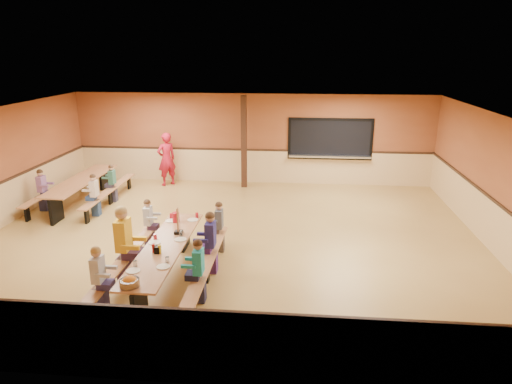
{
  "coord_description": "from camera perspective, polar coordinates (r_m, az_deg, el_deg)",
  "views": [
    {
      "loc": [
        1.54,
        -10.07,
        4.39
      ],
      "look_at": [
        0.59,
        0.19,
        1.15
      ],
      "focal_mm": 32.0,
      "sensor_mm": 36.0,
      "label": 1
    }
  ],
  "objects": [
    {
      "name": "condiment_ketchup",
      "position": [
        8.81,
        -12.69,
        -6.84
      ],
      "size": [
        0.06,
        0.06,
        0.17
      ],
      "primitive_type": "cylinder",
      "color": "#B2140F",
      "rests_on": "cafeteria_table_main"
    },
    {
      "name": "seated_adult_yellow",
      "position": [
        9.37,
        -16.18,
        -6.18
      ],
      "size": [
        0.5,
        0.41,
        1.48
      ],
      "primitive_type": null,
      "color": "yellow",
      "rests_on": "ground"
    },
    {
      "name": "seated_child_tan_sec",
      "position": [
        13.16,
        -19.51,
        -0.39
      ],
      "size": [
        0.35,
        0.28,
        1.16
      ],
      "primitive_type": null,
      "color": "#C4AF9A",
      "rests_on": "ground"
    },
    {
      "name": "napkin_dispenser",
      "position": [
        8.79,
        -12.2,
        -7.03
      ],
      "size": [
        0.1,
        0.14,
        0.13
      ],
      "primitive_type": "cube",
      "color": "black",
      "rests_on": "cafeteria_table_main"
    },
    {
      "name": "seated_child_navy_right",
      "position": [
        9.31,
        -5.68,
        -6.36
      ],
      "size": [
        0.41,
        0.33,
        1.28
      ],
      "primitive_type": null,
      "color": "navy",
      "rests_on": "ground"
    },
    {
      "name": "seated_child_white_left",
      "position": [
        8.43,
        -19.04,
        -10.29
      ],
      "size": [
        0.36,
        0.3,
        1.19
      ],
      "primitive_type": null,
      "color": "silver",
      "rests_on": "ground"
    },
    {
      "name": "table_paddle",
      "position": [
        9.55,
        -9.68,
        -4.39
      ],
      "size": [
        0.16,
        0.16,
        0.56
      ],
      "color": "black",
      "rests_on": "cafeteria_table_main"
    },
    {
      "name": "structural_post",
      "position": [
        14.85,
        -1.52,
        6.24
      ],
      "size": [
        0.18,
        0.18,
        3.0
      ],
      "primitive_type": "cube",
      "color": "black",
      "rests_on": "ground"
    },
    {
      "name": "cafeteria_table_second",
      "position": [
        14.36,
        -20.91,
        0.68
      ],
      "size": [
        1.91,
        3.7,
        0.74
      ],
      "color": "#A26840",
      "rests_on": "ground"
    },
    {
      "name": "seated_child_green_sec",
      "position": [
        14.24,
        -17.49,
        1.02
      ],
      "size": [
        0.32,
        0.26,
        1.11
      ],
      "primitive_type": null,
      "color": "#306454",
      "rests_on": "ground"
    },
    {
      "name": "condiment_mustard",
      "position": [
        8.74,
        -11.96,
        -7.02
      ],
      "size": [
        0.06,
        0.06,
        0.17
      ],
      "primitive_type": "cylinder",
      "color": "yellow",
      "rests_on": "cafeteria_table_main"
    },
    {
      "name": "kitchen_pass_through",
      "position": [
        15.34,
        9.24,
        6.34
      ],
      "size": [
        2.78,
        0.28,
        1.38
      ],
      "color": "black",
      "rests_on": "ground"
    },
    {
      "name": "seated_child_char_right",
      "position": [
        10.26,
        -4.6,
        -4.4
      ],
      "size": [
        0.34,
        0.28,
        1.15
      ],
      "primitive_type": null,
      "color": "#4D4F56",
      "rests_on": "ground"
    },
    {
      "name": "room_envelope",
      "position": [
        10.83,
        -3.18,
        -2.53
      ],
      "size": [
        12.04,
        10.04,
        3.02
      ],
      "color": "brown",
      "rests_on": "ground"
    },
    {
      "name": "ground",
      "position": [
        11.09,
        -3.12,
        -5.88
      ],
      "size": [
        12.0,
        12.0,
        0.0
      ],
      "primitive_type": "plane",
      "color": "olive",
      "rests_on": "ground"
    },
    {
      "name": "standing_woman",
      "position": [
        15.47,
        -11.12,
        4.05
      ],
      "size": [
        0.76,
        0.75,
        1.78
      ],
      "primitive_type": "imported",
      "rotation": [
        0.0,
        0.0,
        3.89
      ],
      "color": "#A61326",
      "rests_on": "ground"
    },
    {
      "name": "seated_child_purple_sec",
      "position": [
        14.15,
        -25.14,
        0.19
      ],
      "size": [
        0.36,
        0.29,
        1.18
      ],
      "primitive_type": null,
      "color": "#835585",
      "rests_on": "ground"
    },
    {
      "name": "seated_child_teal_right",
      "position": [
        8.32,
        -7.16,
        -9.81
      ],
      "size": [
        0.36,
        0.29,
        1.19
      ],
      "primitive_type": null,
      "color": "teal",
      "rests_on": "ground"
    },
    {
      "name": "punch_pitcher",
      "position": [
        10.19,
        -9.98,
        -3.13
      ],
      "size": [
        0.16,
        0.16,
        0.22
      ],
      "primitive_type": "cylinder",
      "color": "#B31725",
      "rests_on": "cafeteria_table_main"
    },
    {
      "name": "seated_child_grey_left",
      "position": [
        10.73,
        -13.27,
        -3.89
      ],
      "size": [
        0.33,
        0.27,
        1.14
      ],
      "primitive_type": null,
      "color": "#BDBDBD",
      "rests_on": "ground"
    },
    {
      "name": "cafeteria_table_main",
      "position": [
        9.18,
        -11.27,
        -7.8
      ],
      "size": [
        1.91,
        3.7,
        0.74
      ],
      "color": "#A26840",
      "rests_on": "ground"
    },
    {
      "name": "place_settings",
      "position": [
        9.07,
        -11.37,
        -6.25
      ],
      "size": [
        0.65,
        3.3,
        0.11
      ],
      "primitive_type": null,
      "color": "beige",
      "rests_on": "cafeteria_table_main"
    },
    {
      "name": "chip_bowl",
      "position": [
        7.73,
        -15.54,
        -10.77
      ],
      "size": [
        0.32,
        0.32,
        0.15
      ],
      "primitive_type": null,
      "color": "orange",
      "rests_on": "cafeteria_table_main"
    }
  ]
}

